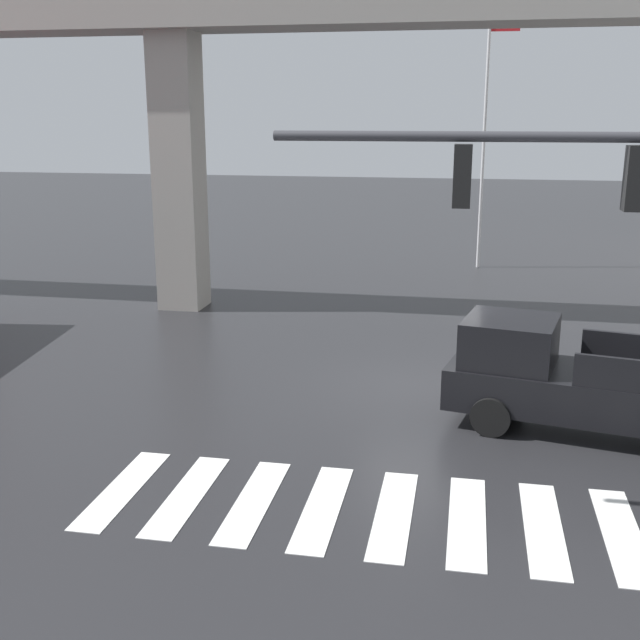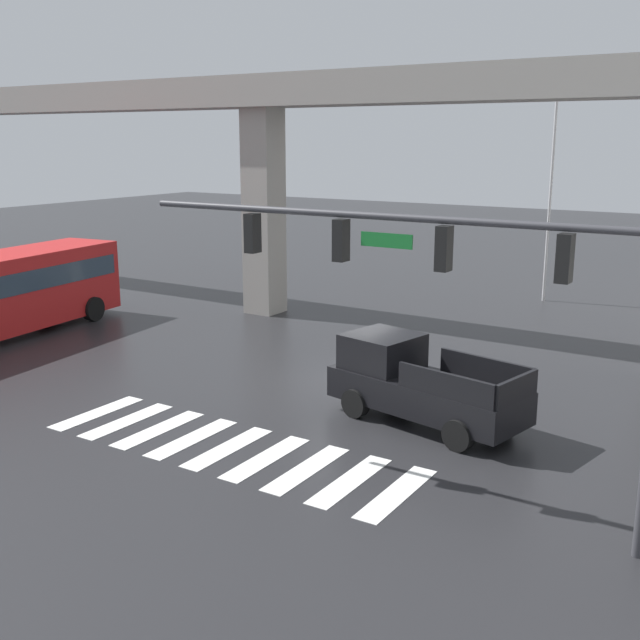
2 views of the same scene
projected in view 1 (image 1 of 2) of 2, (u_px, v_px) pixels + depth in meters
name	position (u px, v px, depth m)	size (l,w,h in m)	color
ground_plane	(419.00, 388.00, 17.42)	(120.00, 120.00, 0.00)	#232326
crosswalk_stripes	(394.00, 514.00, 11.94)	(9.35, 2.80, 0.01)	silver
elevated_overpass	(444.00, 32.00, 21.44)	(57.97, 2.10, 9.43)	#9E9991
pickup_truck	(569.00, 380.00, 14.97)	(5.38, 2.90, 2.08)	black
flagpole	(488.00, 121.00, 29.81)	(1.16, 0.12, 9.70)	silver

